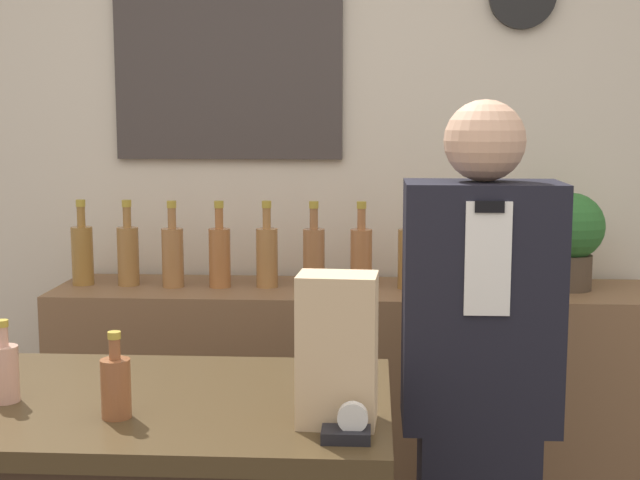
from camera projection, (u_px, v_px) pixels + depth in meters
The scene contains 18 objects.
back_wall at pixel (323, 162), 3.29m from camera, with size 5.20×0.09×2.70m.
back_shelf at pixel (353, 419), 3.13m from camera, with size 2.06×0.44×0.94m.
shopkeeper at pixel (478, 404), 2.32m from camera, with size 0.40×0.25×1.57m.
potted_plant at pixel (570, 235), 3.02m from camera, with size 0.23×0.23×0.33m.
paper_bag at pixel (337, 350), 1.69m from camera, with size 0.16×0.12×0.29m.
tape_dispenser at pixel (348, 429), 1.62m from camera, with size 0.09×0.06×0.07m.
counter_bottle_1 at pixel (4, 371), 1.83m from camera, with size 0.06×0.06×0.17m.
counter_bottle_2 at pixel (116, 386), 1.74m from camera, with size 0.06×0.06×0.17m.
shelf_bottle_0 at pixel (82, 253), 3.11m from camera, with size 0.07×0.07×0.30m.
shelf_bottle_1 at pixel (128, 253), 3.10m from camera, with size 0.07×0.07×0.30m.
shelf_bottle_2 at pixel (173, 255), 3.07m from camera, with size 0.07×0.07×0.30m.
shelf_bottle_3 at pixel (220, 255), 3.07m from camera, with size 0.07×0.07×0.30m.
shelf_bottle_4 at pixel (267, 255), 3.07m from camera, with size 0.07×0.07×0.30m.
shelf_bottle_5 at pixel (314, 255), 3.05m from camera, with size 0.07×0.07×0.30m.
shelf_bottle_6 at pixel (361, 256), 3.05m from camera, with size 0.07×0.07×0.30m.
shelf_bottle_7 at pixel (409, 256), 3.04m from camera, with size 0.07×0.07×0.30m.
shelf_bottle_8 at pixel (457, 257), 3.01m from camera, with size 0.07×0.07×0.30m.
shelf_bottle_9 at pixel (505, 257), 3.02m from camera, with size 0.07×0.07×0.30m.
Camera 1 is at (0.18, -1.29, 1.53)m, focal length 50.00 mm.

